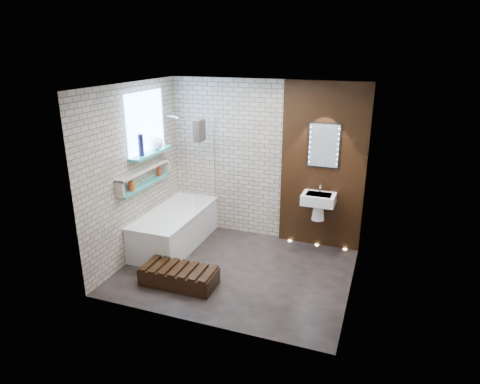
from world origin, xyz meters
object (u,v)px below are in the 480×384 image
at_px(bathtub, 175,228).
at_px(washbasin, 318,202).
at_px(walnut_step, 179,277).
at_px(led_mirror, 324,146).
at_px(bath_screen, 205,164).

xyz_separation_m(bathtub, washbasin, (2.17, 0.62, 0.50)).
relative_size(bathtub, walnut_step, 1.70).
xyz_separation_m(bathtub, led_mirror, (2.17, 0.78, 1.36)).
bearing_deg(bathtub, walnut_step, -59.64).
bearing_deg(bathtub, washbasin, 16.01).
distance_m(bathtub, washbasin, 2.32).
bearing_deg(led_mirror, bathtub, -160.22).
height_order(bathtub, bath_screen, bath_screen).
bearing_deg(bath_screen, washbasin, 5.78).
height_order(bathtub, led_mirror, led_mirror).
xyz_separation_m(bath_screen, led_mirror, (1.82, 0.34, 0.37)).
height_order(bath_screen, washbasin, bath_screen).
distance_m(washbasin, walnut_step, 2.39).
height_order(bathtub, walnut_step, bathtub).
relative_size(bathtub, bath_screen, 1.24).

